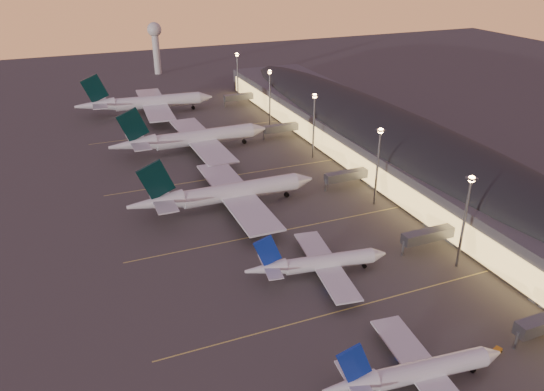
{
  "coord_description": "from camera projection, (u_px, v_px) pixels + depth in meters",
  "views": [
    {
      "loc": [
        -53.99,
        -90.57,
        76.5
      ],
      "look_at": [
        2.0,
        45.0,
        7.0
      ],
      "focal_mm": 35.0,
      "sensor_mm": 36.0,
      "label": 1
    }
  ],
  "objects": [
    {
      "name": "baggage_tug_a",
      "position": [
        496.0,
        352.0,
        109.36
      ],
      "size": [
        3.46,
        2.28,
        0.96
      ],
      "rotation": [
        0.0,
        0.0,
        0.34
      ],
      "color": "orange",
      "rests_on": "ground"
    },
    {
      "name": "lane_markings",
      "position": [
        272.0,
        224.0,
        160.43
      ],
      "size": [
        90.0,
        180.36,
        0.0
      ],
      "color": "#D8C659",
      "rests_on": "ground"
    },
    {
      "name": "baggage_tug_b",
      "position": [
        536.0,
        332.0,
        115.04
      ],
      "size": [
        3.8,
        1.87,
        1.1
      ],
      "rotation": [
        0.0,
        0.0,
        -0.09
      ],
      "color": "orange",
      "rests_on": "ground"
    },
    {
      "name": "airliner_wide_mid",
      "position": [
        192.0,
        139.0,
        214.8
      ],
      "size": [
        65.35,
        59.36,
        20.96
      ],
      "rotation": [
        0.0,
        0.0,
        0.02
      ],
      "color": "silver",
      "rests_on": "ground"
    },
    {
      "name": "airliner_wide_far",
      "position": [
        146.0,
        103.0,
        263.12
      ],
      "size": [
        67.28,
        61.36,
        21.53
      ],
      "rotation": [
        0.0,
        0.0,
        -0.06
      ],
      "color": "silver",
      "rests_on": "ground"
    },
    {
      "name": "light_masts",
      "position": [
        340.0,
        130.0,
        186.22
      ],
      "size": [
        2.2,
        217.2,
        25.9
      ],
      "color": "slate",
      "rests_on": "ground"
    },
    {
      "name": "terminal_building",
      "position": [
        388.0,
        138.0,
        205.13
      ],
      "size": [
        56.35,
        255.0,
        17.46
      ],
      "color": "#49494E",
      "rests_on": "ground"
    },
    {
      "name": "airliner_wide_near",
      "position": [
        226.0,
        193.0,
        168.23
      ],
      "size": [
        61.24,
        55.51,
        19.67
      ],
      "rotation": [
        0.0,
        0.0,
        -0.0
      ],
      "color": "silver",
      "rests_on": "ground"
    },
    {
      "name": "airliner_narrow_south",
      "position": [
        416.0,
        372.0,
        99.97
      ],
      "size": [
        37.71,
        33.85,
        13.46
      ],
      "rotation": [
        0.0,
        0.0,
        -0.1
      ],
      "color": "silver",
      "rests_on": "ground"
    },
    {
      "name": "radar_tower",
      "position": [
        155.0,
        39.0,
        338.28
      ],
      "size": [
        9.0,
        9.0,
        32.5
      ],
      "color": "silver",
      "rests_on": "ground"
    },
    {
      "name": "ground",
      "position": [
        336.0,
        297.0,
        127.03
      ],
      "size": [
        700.0,
        700.0,
        0.0
      ],
      "primitive_type": "plane",
      "color": "#474442"
    },
    {
      "name": "airliner_narrow_north",
      "position": [
        318.0,
        263.0,
        134.23
      ],
      "size": [
        37.67,
        33.93,
        13.45
      ],
      "rotation": [
        0.0,
        0.0,
        -0.14
      ],
      "color": "silver",
      "rests_on": "ground"
    }
  ]
}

